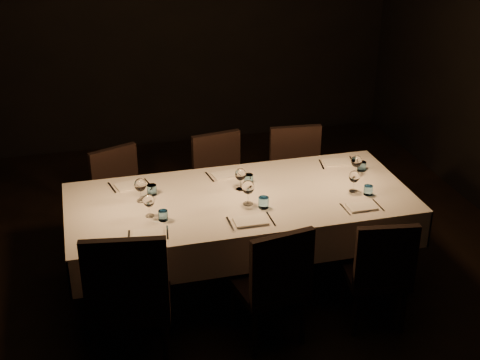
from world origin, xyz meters
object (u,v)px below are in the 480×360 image
object	(u,v)px
chair_far_center	(221,181)
chair_near_center	(274,280)
chair_far_right	(297,176)
chair_near_left	(129,295)
chair_near_right	(380,269)
dining_table	(240,206)
chair_far_left	(121,194)

from	to	relation	value
chair_far_center	chair_near_center	bearing A→B (deg)	-99.28
chair_far_right	chair_near_left	bearing A→B (deg)	-132.80
chair_near_left	chair_near_center	bearing A→B (deg)	-170.12
chair_near_left	chair_near_center	xyz separation A→B (m)	(0.94, 0.01, -0.06)
chair_near_left	chair_far_right	world-z (taller)	chair_near_left
chair_near_center	chair_far_right	xyz separation A→B (m)	(0.67, 1.46, 0.01)
chair_far_right	chair_near_right	bearing A→B (deg)	-82.05
chair_near_center	chair_far_right	bearing A→B (deg)	-123.98
chair_near_right	chair_far_center	xyz separation A→B (m)	(-0.74, 1.58, 0.01)
dining_table	chair_far_center	bearing A→B (deg)	86.74
chair_near_right	chair_far_center	world-z (taller)	chair_far_center
dining_table	chair_far_center	distance (m)	0.85
chair_near_right	chair_far_left	bearing A→B (deg)	-35.46
chair_near_left	chair_near_center	size ratio (longest dim) A/B	1.15
chair_near_left	chair_near_right	size ratio (longest dim) A/B	1.20
dining_table	chair_near_center	bearing A→B (deg)	-86.94
chair_near_center	chair_near_right	world-z (taller)	chair_near_center
dining_table	chair_near_center	size ratio (longest dim) A/B	2.77
dining_table	chair_near_right	distance (m)	1.10
chair_near_center	chair_far_center	xyz separation A→B (m)	(0.01, 1.56, -0.01)
chair_near_right	chair_far_left	distance (m)	2.23
dining_table	chair_far_right	world-z (taller)	chair_far_right
chair_near_right	chair_far_center	bearing A→B (deg)	-55.96
chair_near_center	chair_far_left	distance (m)	1.76
chair_far_center	chair_far_right	size ratio (longest dim) A/B	0.97
chair_near_center	chair_far_left	xyz separation A→B (m)	(-0.85, 1.54, -0.02)
chair_far_center	chair_near_left	bearing A→B (deg)	-130.09
chair_far_left	chair_far_right	distance (m)	1.52
chair_near_center	chair_far_left	bearing A→B (deg)	-70.65
dining_table	chair_far_center	size ratio (longest dim) A/B	2.80
chair_near_left	chair_far_right	bearing A→B (deg)	-128.52
chair_far_right	chair_near_center	bearing A→B (deg)	-109.81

